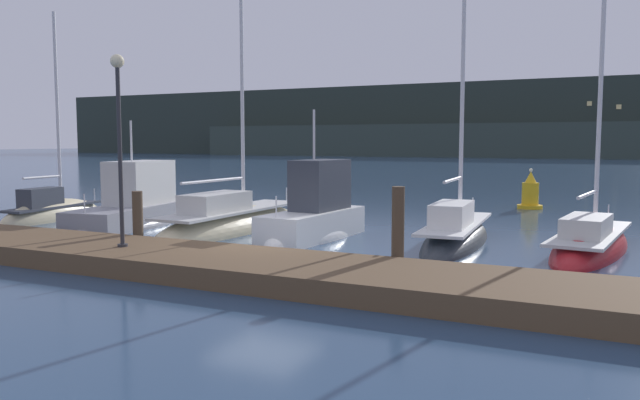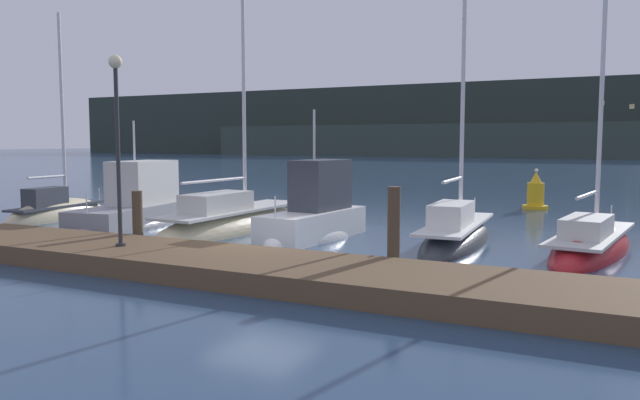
{
  "view_description": "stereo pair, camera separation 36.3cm",
  "coord_description": "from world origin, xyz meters",
  "px_view_note": "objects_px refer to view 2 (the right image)",
  "views": [
    {
      "loc": [
        7.99,
        -13.45,
        2.95
      ],
      "look_at": [
        0.0,
        3.3,
        1.2
      ],
      "focal_mm": 35.0,
      "sensor_mm": 36.0,
      "label": 1
    },
    {
      "loc": [
        8.31,
        -13.3,
        2.95
      ],
      "look_at": [
        0.0,
        3.3,
        1.2
      ],
      "focal_mm": 35.0,
      "sensor_mm": 36.0,
      "label": 2
    }
  ],
  "objects_px": {
    "sailboat_berth_3": "(234,227)",
    "sailboat_berth_5": "(456,239)",
    "motorboat_berth_4": "(314,225)",
    "motorboat_berth_2": "(136,214)",
    "sailboat_berth_1": "(58,216)",
    "channel_buoy": "(535,194)",
    "dock_lamppost": "(117,121)",
    "sailboat_berth_6": "(591,248)"
  },
  "relations": [
    {
      "from": "sailboat_berth_3",
      "to": "sailboat_berth_6",
      "type": "bearing_deg",
      "value": 4.69
    },
    {
      "from": "sailboat_berth_3",
      "to": "motorboat_berth_4",
      "type": "height_order",
      "value": "sailboat_berth_3"
    },
    {
      "from": "sailboat_berth_1",
      "to": "channel_buoy",
      "type": "relative_size",
      "value": 4.81
    },
    {
      "from": "channel_buoy",
      "to": "sailboat_berth_6",
      "type": "bearing_deg",
      "value": -74.96
    },
    {
      "from": "sailboat_berth_5",
      "to": "motorboat_berth_2",
      "type": "bearing_deg",
      "value": -174.52
    },
    {
      "from": "sailboat_berth_1",
      "to": "channel_buoy",
      "type": "xyz_separation_m",
      "value": [
        15.69,
        11.96,
        0.52
      ]
    },
    {
      "from": "sailboat_berth_3",
      "to": "channel_buoy",
      "type": "distance_m",
      "value": 14.0
    },
    {
      "from": "motorboat_berth_2",
      "to": "dock_lamppost",
      "type": "xyz_separation_m",
      "value": [
        4.64,
        -5.49,
        3.02
      ]
    },
    {
      "from": "sailboat_berth_1",
      "to": "sailboat_berth_6",
      "type": "xyz_separation_m",
      "value": [
        18.53,
        1.37,
        -0.01
      ]
    },
    {
      "from": "sailboat_berth_3",
      "to": "sailboat_berth_6",
      "type": "height_order",
      "value": "sailboat_berth_3"
    },
    {
      "from": "motorboat_berth_2",
      "to": "dock_lamppost",
      "type": "relative_size",
      "value": 1.38
    },
    {
      "from": "sailboat_berth_5",
      "to": "sailboat_berth_1",
      "type": "bearing_deg",
      "value": -175.73
    },
    {
      "from": "sailboat_berth_6",
      "to": "motorboat_berth_2",
      "type": "bearing_deg",
      "value": -174.85
    },
    {
      "from": "motorboat_berth_4",
      "to": "dock_lamppost",
      "type": "distance_m",
      "value": 6.82
    },
    {
      "from": "sailboat_berth_3",
      "to": "sailboat_berth_5",
      "type": "height_order",
      "value": "sailboat_berth_3"
    },
    {
      "from": "sailboat_berth_1",
      "to": "motorboat_berth_2",
      "type": "distance_m",
      "value": 3.88
    },
    {
      "from": "motorboat_berth_4",
      "to": "sailboat_berth_5",
      "type": "height_order",
      "value": "sailboat_berth_5"
    },
    {
      "from": "channel_buoy",
      "to": "motorboat_berth_4",
      "type": "bearing_deg",
      "value": -112.51
    },
    {
      "from": "sailboat_berth_6",
      "to": "channel_buoy",
      "type": "xyz_separation_m",
      "value": [
        -2.84,
        10.59,
        0.53
      ]
    },
    {
      "from": "sailboat_berth_6",
      "to": "dock_lamppost",
      "type": "relative_size",
      "value": 2.29
    },
    {
      "from": "channel_buoy",
      "to": "dock_lamppost",
      "type": "height_order",
      "value": "dock_lamppost"
    },
    {
      "from": "sailboat_berth_3",
      "to": "sailboat_berth_1",
      "type": "bearing_deg",
      "value": -176.39
    },
    {
      "from": "sailboat_berth_3",
      "to": "sailboat_berth_5",
      "type": "bearing_deg",
      "value": 4.97
    },
    {
      "from": "sailboat_berth_6",
      "to": "dock_lamppost",
      "type": "xyz_separation_m",
      "value": [
        -10.02,
        -6.81,
        3.32
      ]
    },
    {
      "from": "sailboat_berth_6",
      "to": "sailboat_berth_5",
      "type": "bearing_deg",
      "value": -175.87
    },
    {
      "from": "sailboat_berth_1",
      "to": "sailboat_berth_6",
      "type": "height_order",
      "value": "sailboat_berth_6"
    },
    {
      "from": "channel_buoy",
      "to": "motorboat_berth_2",
      "type": "bearing_deg",
      "value": -134.77
    },
    {
      "from": "sailboat_berth_5",
      "to": "sailboat_berth_3",
      "type": "bearing_deg",
      "value": -175.03
    },
    {
      "from": "sailboat_berth_3",
      "to": "motorboat_berth_4",
      "type": "bearing_deg",
      "value": -4.69
    },
    {
      "from": "motorboat_berth_4",
      "to": "sailboat_berth_6",
      "type": "bearing_deg",
      "value": 8.46
    },
    {
      "from": "sailboat_berth_1",
      "to": "sailboat_berth_3",
      "type": "relative_size",
      "value": 0.72
    },
    {
      "from": "sailboat_berth_1",
      "to": "dock_lamppost",
      "type": "distance_m",
      "value": 10.62
    },
    {
      "from": "motorboat_berth_2",
      "to": "sailboat_berth_5",
      "type": "distance_m",
      "value": 11.14
    },
    {
      "from": "sailboat_berth_5",
      "to": "sailboat_berth_6",
      "type": "height_order",
      "value": "sailboat_berth_5"
    },
    {
      "from": "sailboat_berth_1",
      "to": "sailboat_berth_5",
      "type": "xyz_separation_m",
      "value": [
        14.96,
        1.12,
        0.04
      ]
    },
    {
      "from": "sailboat_berth_1",
      "to": "dock_lamppost",
      "type": "height_order",
      "value": "sailboat_berth_1"
    },
    {
      "from": "motorboat_berth_2",
      "to": "motorboat_berth_4",
      "type": "height_order",
      "value": "motorboat_berth_4"
    },
    {
      "from": "sailboat_berth_1",
      "to": "motorboat_berth_4",
      "type": "bearing_deg",
      "value": 1.21
    },
    {
      "from": "motorboat_berth_2",
      "to": "sailboat_berth_3",
      "type": "xyz_separation_m",
      "value": [
        3.82,
        0.43,
        -0.29
      ]
    },
    {
      "from": "motorboat_berth_2",
      "to": "dock_lamppost",
      "type": "distance_m",
      "value": 7.79
    },
    {
      "from": "motorboat_berth_4",
      "to": "dock_lamppost",
      "type": "bearing_deg",
      "value": -112.25
    },
    {
      "from": "sailboat_berth_1",
      "to": "sailboat_berth_5",
      "type": "height_order",
      "value": "sailboat_berth_5"
    }
  ]
}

